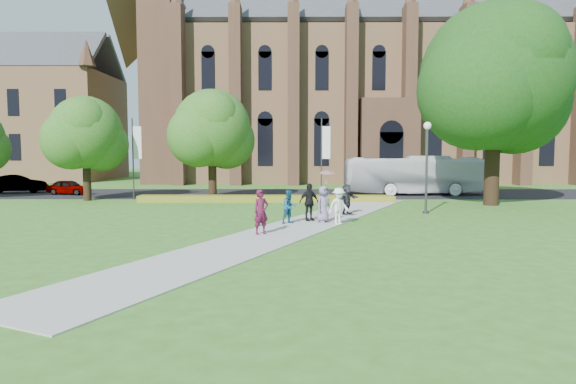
{
  "coord_description": "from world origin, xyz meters",
  "views": [
    {
      "loc": [
        -0.28,
        -22.88,
        3.6
      ],
      "look_at": [
        -0.41,
        1.94,
        1.6
      ],
      "focal_mm": 32.0,
      "sensor_mm": 36.0,
      "label": 1
    }
  ],
  "objects_px": {
    "car_0": "(69,187)",
    "car_1": "(17,184)",
    "pedestrian_0": "(261,212)",
    "streetlamp": "(427,156)",
    "tour_coach": "(414,175)",
    "large_tree": "(495,77)"
  },
  "relations": [
    {
      "from": "streetlamp",
      "to": "tour_coach",
      "type": "height_order",
      "value": "streetlamp"
    },
    {
      "from": "large_tree",
      "to": "car_1",
      "type": "relative_size",
      "value": 2.84
    },
    {
      "from": "large_tree",
      "to": "car_0",
      "type": "xyz_separation_m",
      "value": [
        -31.46,
        7.93,
        -7.74
      ]
    },
    {
      "from": "streetlamp",
      "to": "pedestrian_0",
      "type": "relative_size",
      "value": 2.74
    },
    {
      "from": "streetlamp",
      "to": "car_1",
      "type": "distance_m",
      "value": 34.16
    },
    {
      "from": "car_1",
      "to": "large_tree",
      "type": "bearing_deg",
      "value": -123.9
    },
    {
      "from": "tour_coach",
      "to": "pedestrian_0",
      "type": "relative_size",
      "value": 5.93
    },
    {
      "from": "large_tree",
      "to": "tour_coach",
      "type": "relative_size",
      "value": 1.16
    },
    {
      "from": "streetlamp",
      "to": "large_tree",
      "type": "xyz_separation_m",
      "value": [
        5.5,
        4.5,
        5.07
      ]
    },
    {
      "from": "streetlamp",
      "to": "tour_coach",
      "type": "xyz_separation_m",
      "value": [
        2.3,
        12.48,
        -1.69
      ]
    },
    {
      "from": "car_1",
      "to": "pedestrian_0",
      "type": "height_order",
      "value": "pedestrian_0"
    },
    {
      "from": "large_tree",
      "to": "pedestrian_0",
      "type": "relative_size",
      "value": 6.89
    },
    {
      "from": "tour_coach",
      "to": "car_0",
      "type": "distance_m",
      "value": 28.28
    },
    {
      "from": "tour_coach",
      "to": "car_1",
      "type": "distance_m",
      "value": 33.41
    },
    {
      "from": "streetlamp",
      "to": "car_0",
      "type": "height_order",
      "value": "streetlamp"
    },
    {
      "from": "streetlamp",
      "to": "car_1",
      "type": "xyz_separation_m",
      "value": [
        -31.07,
        13.98,
        -2.51
      ]
    },
    {
      "from": "tour_coach",
      "to": "large_tree",
      "type": "bearing_deg",
      "value": -160.68
    },
    {
      "from": "pedestrian_0",
      "to": "streetlamp",
      "type": "bearing_deg",
      "value": 8.07
    },
    {
      "from": "car_0",
      "to": "car_1",
      "type": "xyz_separation_m",
      "value": [
        -5.11,
        1.55,
        0.16
      ]
    },
    {
      "from": "large_tree",
      "to": "car_1",
      "type": "distance_m",
      "value": 38.53
    },
    {
      "from": "car_0",
      "to": "car_1",
      "type": "height_order",
      "value": "car_1"
    },
    {
      "from": "pedestrian_0",
      "to": "car_0",
      "type": "bearing_deg",
      "value": 97.85
    }
  ]
}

